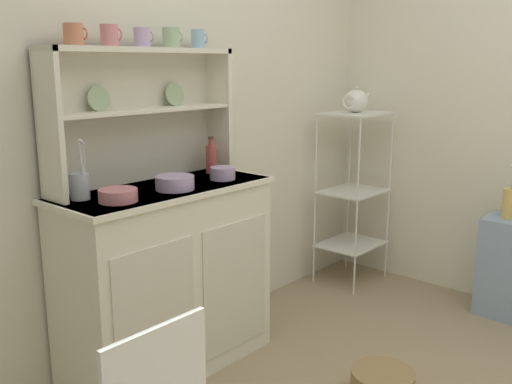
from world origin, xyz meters
The scene contains 17 objects.
wall_back centered at (0.00, 1.62, 1.25)m, with size 3.84×0.05×2.50m, color silver.
hutch_cabinet centered at (-0.27, 1.37, 0.46)m, with size 1.04×0.45×0.90m.
hutch_shelf_unit centered at (-0.27, 1.53, 1.26)m, with size 0.97×0.18×0.62m.
bakers_rack centered at (1.30, 1.34, 0.68)m, with size 0.42×0.34×1.14m.
floor_basket centered at (0.18, 0.46, 0.06)m, with size 0.28×0.28×0.13m, color #93754C.
cup_terracotta_0 centered at (-0.60, 1.49, 1.56)m, with size 0.09×0.08×0.09m.
cup_rose_1 centered at (-0.43, 1.49, 1.56)m, with size 0.09×0.07×0.09m.
cup_lilac_2 centered at (-0.26, 1.49, 1.56)m, with size 0.09×0.07×0.09m.
cup_sage_3 centered at (-0.09, 1.49, 1.57)m, with size 0.09×0.08×0.09m.
cup_sky_4 centered at (0.08, 1.49, 1.56)m, with size 0.08×0.07×0.09m.
bowl_mixing_large centered at (-0.57, 1.29, 0.92)m, with size 0.16×0.16×0.05m, color #D17A84.
bowl_floral_medium centered at (-0.27, 1.29, 0.93)m, with size 0.17×0.17×0.06m, color #B79ECC.
bowl_cream_small centered at (0.04, 1.29, 0.93)m, with size 0.12×0.12×0.06m, color #B79ECC.
jam_bottle centered at (0.12, 1.45, 0.98)m, with size 0.06×0.06×0.19m.
utensil_jar centered at (-0.65, 1.44, 0.96)m, with size 0.08×0.08×0.25m.
porcelain_teapot centered at (1.30, 1.34, 1.21)m, with size 0.24×0.15×0.17m.
flower_vase centered at (1.44, 0.38, 0.68)m, with size 0.09×0.09×0.33m.
Camera 1 is at (-1.91, -0.64, 1.46)m, focal length 40.40 mm.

